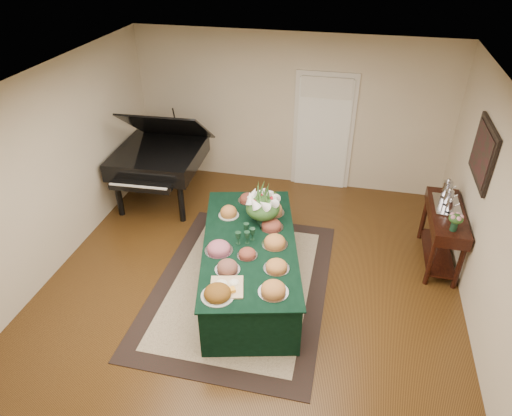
% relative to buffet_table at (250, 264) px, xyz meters
% --- Properties ---
extents(ground, '(6.00, 6.00, 0.00)m').
position_rel_buffet_table_xyz_m(ground, '(0.01, 0.01, -0.37)').
color(ground, black).
rests_on(ground, ground).
extents(area_rug, '(2.27, 3.18, 0.01)m').
position_rel_buffet_table_xyz_m(area_rug, '(-0.11, -0.03, -0.36)').
color(area_rug, black).
rests_on(area_rug, ground).
extents(kitchen_doorway, '(1.05, 0.07, 2.10)m').
position_rel_buffet_table_xyz_m(kitchen_doorway, '(0.61, 2.98, 0.65)').
color(kitchen_doorway, silver).
rests_on(kitchen_doorway, ground).
extents(buffet_table, '(1.74, 2.70, 0.74)m').
position_rel_buffet_table_xyz_m(buffet_table, '(0.00, 0.00, 0.00)').
color(buffet_table, black).
rests_on(buffet_table, ground).
extents(food_platters, '(1.20, 2.46, 0.13)m').
position_rel_buffet_table_xyz_m(food_platters, '(0.04, -0.04, 0.41)').
color(food_platters, '#BABBC4').
rests_on(food_platters, buffet_table).
extents(cutting_board, '(0.44, 0.44, 0.10)m').
position_rel_buffet_table_xyz_m(cutting_board, '(-0.05, -0.88, 0.40)').
color(cutting_board, tan).
rests_on(cutting_board, buffet_table).
extents(green_goblets, '(0.23, 0.28, 0.18)m').
position_rel_buffet_table_xyz_m(green_goblets, '(-0.05, 0.02, 0.45)').
color(green_goblets, '#13311F').
rests_on(green_goblets, buffet_table).
extents(floral_centerpiece, '(0.48, 0.48, 0.48)m').
position_rel_buffet_table_xyz_m(floral_centerpiece, '(0.07, 0.48, 0.64)').
color(floral_centerpiece, '#13311F').
rests_on(floral_centerpiece, buffet_table).
extents(grand_piano, '(1.53, 1.72, 1.70)m').
position_rel_buffet_table_xyz_m(grand_piano, '(-1.99, 1.82, 0.47)').
color(grand_piano, black).
rests_on(grand_piano, ground).
extents(wicker_basket, '(0.36, 0.36, 0.22)m').
position_rel_buffet_table_xyz_m(wicker_basket, '(-0.81, 1.22, -0.26)').
color(wicker_basket, '#A57242').
rests_on(wicker_basket, ground).
extents(mahogany_sideboard, '(0.45, 1.28, 0.86)m').
position_rel_buffet_table_xyz_m(mahogany_sideboard, '(2.51, 1.10, 0.30)').
color(mahogany_sideboard, black).
rests_on(mahogany_sideboard, ground).
extents(tea_service, '(0.34, 0.58, 0.30)m').
position_rel_buffet_table_xyz_m(tea_service, '(2.51, 1.29, 0.61)').
color(tea_service, '#BABBC4').
rests_on(tea_service, mahogany_sideboard).
extents(pink_bouquet, '(0.20, 0.20, 0.25)m').
position_rel_buffet_table_xyz_m(pink_bouquet, '(2.51, 0.64, 0.66)').
color(pink_bouquet, '#13311F').
rests_on(pink_bouquet, mahogany_sideboard).
extents(wall_painting, '(0.05, 0.95, 0.75)m').
position_rel_buffet_table_xyz_m(wall_painting, '(2.73, 1.10, 1.38)').
color(wall_painting, black).
rests_on(wall_painting, ground).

